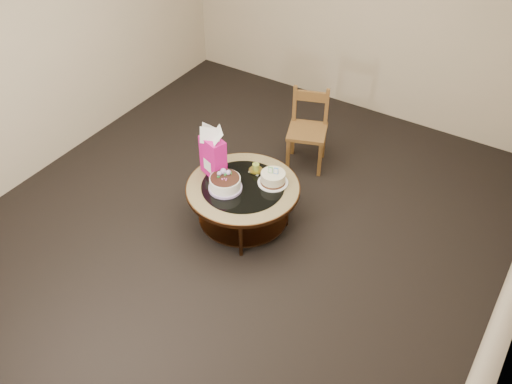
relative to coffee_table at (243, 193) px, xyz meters
The scene contains 8 objects.
ground 0.38m from the coffee_table, 164.05° to the left, with size 5.00×5.00×0.00m, color black.
room_walls 1.16m from the coffee_table, 164.05° to the left, with size 4.52×5.02×2.61m.
coffee_table is the anchor object (origin of this frame).
decorated_cake 0.21m from the coffee_table, 132.81° to the right, with size 0.30×0.30×0.17m.
cream_cake 0.30m from the coffee_table, 40.62° to the left, with size 0.27×0.27×0.17m.
gift_bag 0.45m from the coffee_table, behind, with size 0.28×0.24×0.49m.
pillar_candle 0.26m from the coffee_table, 93.03° to the left, with size 0.13×0.13×0.09m.
dining_chair 1.16m from the coffee_table, 88.32° to the left, with size 0.49×0.49×0.83m.
Camera 1 is at (2.17, -3.24, 3.66)m, focal length 40.00 mm.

